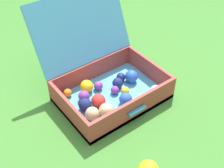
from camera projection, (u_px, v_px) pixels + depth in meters
The scene contains 2 objects.
ground_plane at pixel (111, 104), 1.73m from camera, with size 16.00×16.00×0.00m, color #3D7A2D.
open_suitcase at pixel (104, 78), 1.73m from camera, with size 0.58×0.61×0.53m.
Camera 1 is at (-0.74, -0.98, 1.23)m, focal length 48.87 mm.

